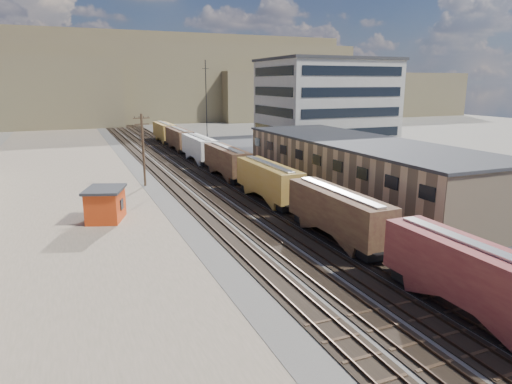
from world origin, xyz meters
name	(u,v)px	position (x,y,z in m)	size (l,w,h in m)	color
ground	(390,308)	(0.00, 0.00, 0.00)	(300.00, 300.00, 0.00)	#6B6356
ballast_bed	(190,171)	(0.00, 50.00, 0.03)	(18.00, 200.00, 0.06)	#4C4742
dirt_yard	(56,197)	(-20.00, 40.00, 0.01)	(24.00, 180.00, 0.03)	#756850
asphalt_lot	(358,178)	(22.00, 35.00, 0.02)	(26.00, 120.00, 0.04)	#232326
rail_tracks	(187,171)	(-0.55, 50.00, 0.11)	(11.40, 200.00, 0.24)	black
freight_train	(245,168)	(3.80, 35.09, 2.79)	(3.00, 119.74, 4.46)	black
warehouse	(359,169)	(14.98, 25.00, 3.65)	(12.40, 40.40, 7.25)	tan
office_tower	(325,109)	(27.95, 54.95, 9.26)	(22.60, 18.60, 18.45)	#9E998E
utility_pole_north	(143,148)	(-8.50, 42.00, 5.30)	(2.20, 0.32, 10.00)	#382619
radio_mast	(206,110)	(6.00, 60.00, 9.12)	(1.20, 0.16, 18.00)	black
hills_north	(112,82)	(0.17, 167.92, 14.10)	(265.00, 80.00, 32.00)	brown
maintenance_shed	(105,204)	(-14.98, 27.01, 1.78)	(5.01, 5.68, 3.48)	#C43B12
parked_car_blue	(308,151)	(25.92, 57.54, 0.83)	(2.74, 5.94, 1.65)	navy
parked_car_far	(339,149)	(33.46, 58.07, 0.69)	(1.63, 4.05, 1.38)	white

